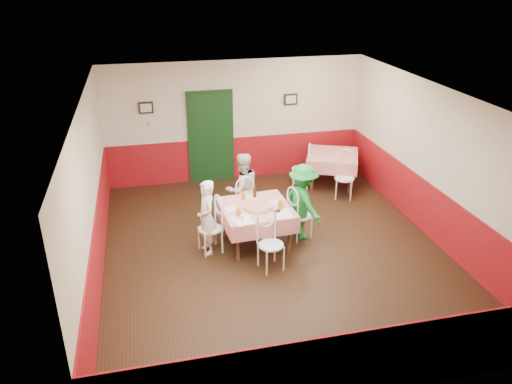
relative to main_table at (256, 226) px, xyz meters
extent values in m
plane|color=black|center=(0.27, -0.28, -0.38)|extent=(7.00, 7.00, 0.00)
plane|color=white|center=(0.27, -0.28, 2.42)|extent=(7.00, 7.00, 0.00)
cube|color=beige|center=(0.27, 3.22, 1.02)|extent=(6.00, 0.10, 2.80)
cube|color=beige|center=(0.27, -3.78, 1.02)|extent=(6.00, 0.10, 2.80)
cube|color=beige|center=(-2.73, -0.28, 1.02)|extent=(0.10, 7.00, 2.80)
cube|color=beige|center=(3.27, -0.28, 1.02)|extent=(0.10, 7.00, 2.80)
cube|color=maroon|center=(0.27, 3.20, 0.12)|extent=(6.00, 0.03, 1.00)
cube|color=maroon|center=(0.27, -3.77, 0.12)|extent=(6.00, 0.03, 1.00)
cube|color=maroon|center=(-2.72, -0.28, 0.12)|extent=(0.03, 7.00, 1.00)
cube|color=maroon|center=(3.25, -0.28, 0.12)|extent=(0.03, 7.00, 1.00)
cube|color=black|center=(-0.33, 3.17, 0.68)|extent=(0.96, 0.06, 2.10)
cube|color=black|center=(-1.73, 3.17, 1.48)|extent=(0.32, 0.03, 0.26)
cube|color=black|center=(1.57, 3.17, 1.48)|extent=(0.32, 0.03, 0.26)
cube|color=white|center=(-1.63, 3.17, 1.12)|extent=(0.10, 0.03, 0.10)
cube|color=red|center=(0.00, 0.00, 0.00)|extent=(1.30, 1.30, 0.77)
cube|color=red|center=(2.34, 2.28, 0.00)|extent=(1.47, 1.47, 0.77)
cylinder|color=#B74723|center=(0.02, -0.06, 0.40)|extent=(0.52, 0.52, 0.03)
cylinder|color=white|center=(-0.45, 0.00, 0.39)|extent=(0.27, 0.27, 0.01)
cylinder|color=white|center=(0.39, 0.05, 0.39)|extent=(0.27, 0.27, 0.01)
cylinder|color=white|center=(-0.01, 0.40, 0.39)|extent=(0.27, 0.27, 0.01)
cylinder|color=#BF7219|center=(-0.38, -0.30, 0.46)|extent=(0.08, 0.08, 0.14)
cylinder|color=#BF7219|center=(0.40, -0.19, 0.46)|extent=(0.09, 0.09, 0.15)
cylinder|color=#BF7219|center=(-0.15, 0.36, 0.45)|extent=(0.08, 0.08, 0.13)
cylinder|color=#381C0A|center=(0.06, 0.38, 0.51)|extent=(0.07, 0.07, 0.24)
cylinder|color=silver|center=(-0.41, -0.42, 0.43)|extent=(0.04, 0.04, 0.09)
cylinder|color=silver|center=(-0.35, -0.50, 0.43)|extent=(0.04, 0.04, 0.09)
cylinder|color=#B23319|center=(-0.42, -0.41, 0.43)|extent=(0.04, 0.04, 0.09)
cube|color=white|center=(-0.34, -0.44, 0.39)|extent=(0.38, 0.45, 0.00)
cube|color=white|center=(0.39, -0.37, 0.39)|extent=(0.35, 0.44, 0.00)
cube|color=black|center=(0.31, -0.27, 0.40)|extent=(0.12, 0.10, 0.02)
imported|color=gray|center=(-0.90, -0.06, 0.31)|extent=(0.38, 0.53, 1.37)
imported|color=gray|center=(-0.06, 0.90, 0.35)|extent=(0.84, 0.73, 1.45)
imported|color=gray|center=(0.90, 0.06, 0.35)|extent=(0.81, 1.06, 1.45)
camera|label=1|loc=(-1.81, -7.77, 4.31)|focal=35.00mm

